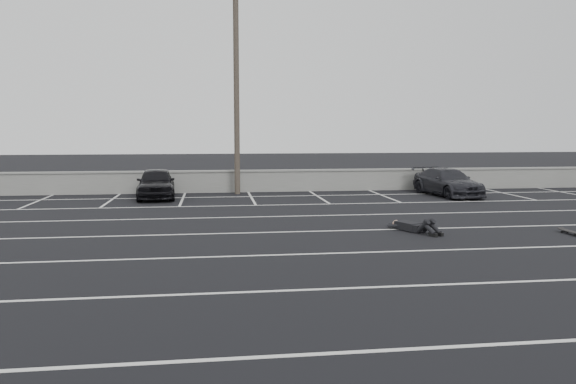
{
  "coord_description": "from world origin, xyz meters",
  "views": [
    {
      "loc": [
        -3.69,
        -13.03,
        2.95
      ],
      "look_at": [
        -1.31,
        4.61,
        1.0
      ],
      "focal_mm": 35.0,
      "sensor_mm": 36.0,
      "label": 1
    }
  ],
  "objects": [
    {
      "name": "ground",
      "position": [
        0.0,
        0.0,
        0.0
      ],
      "size": [
        120.0,
        120.0,
        0.0
      ],
      "primitive_type": "plane",
      "color": "black",
      "rests_on": "ground"
    },
    {
      "name": "seawall",
      "position": [
        0.0,
        14.0,
        0.55
      ],
      "size": [
        50.0,
        0.45,
        1.06
      ],
      "color": "gray",
      "rests_on": "ground"
    },
    {
      "name": "stall_lines",
      "position": [
        -0.08,
        4.41,
        0.0
      ],
      "size": [
        36.0,
        20.05,
        0.01
      ],
      "color": "silver",
      "rests_on": "ground"
    },
    {
      "name": "car_left",
      "position": [
        -6.15,
        11.98,
        0.67
      ],
      "size": [
        1.86,
        4.04,
        1.34
      ],
      "primitive_type": "imported",
      "rotation": [
        0.0,
        0.0,
        0.07
      ],
      "color": "black",
      "rests_on": "ground"
    },
    {
      "name": "car_right",
      "position": [
        6.94,
        11.23,
        0.62
      ],
      "size": [
        2.29,
        4.44,
        1.23
      ],
      "primitive_type": "imported",
      "rotation": [
        0.0,
        0.0,
        0.14
      ],
      "color": "black",
      "rests_on": "ground"
    },
    {
      "name": "utility_pole",
      "position": [
        -2.55,
        13.2,
        4.92
      ],
      "size": [
        1.29,
        0.26,
        9.71
      ],
      "color": "#4C4238",
      "rests_on": "ground"
    },
    {
      "name": "trash_bin",
      "position": [
        6.41,
        12.63,
        0.48
      ],
      "size": [
        0.71,
        0.71,
        0.94
      ],
      "rotation": [
        0.0,
        0.0,
        -0.17
      ],
      "color": "black",
      "rests_on": "ground"
    },
    {
      "name": "person",
      "position": [
        2.04,
        2.81,
        0.24
      ],
      "size": [
        2.72,
        3.08,
        0.48
      ],
      "primitive_type": null,
      "rotation": [
        0.0,
        0.0,
        0.42
      ],
      "color": "black",
      "rests_on": "ground"
    },
    {
      "name": "skateboard",
      "position": [
        6.43,
        1.53,
        0.08
      ],
      "size": [
        0.25,
        0.81,
        0.1
      ],
      "rotation": [
        0.0,
        0.0,
        0.04
      ],
      "color": "black",
      "rests_on": "ground"
    }
  ]
}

